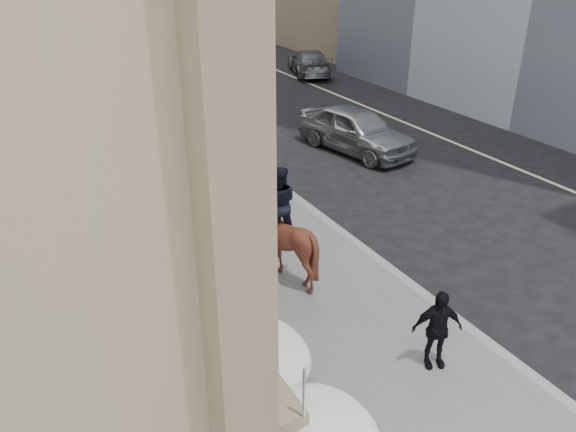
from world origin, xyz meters
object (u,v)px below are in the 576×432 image
Objects in this scene: pedestrian at (437,329)px; car_silver at (356,130)px; mounted_horse_left at (199,215)px; mounted_horse_right at (281,234)px; car_grey at (309,62)px.

car_silver is at bearing 84.28° from pedestrian.
mounted_horse_left is 1.12× the size of mounted_horse_right.
mounted_horse_right reaches higher than car_silver.
pedestrian is at bearing 94.08° from mounted_horse_left.
pedestrian reaches higher than car_grey.
car_silver is (5.37, 10.34, -0.08)m from pedestrian.
pedestrian is at bearing -128.56° from car_silver.
pedestrian is 24.55m from car_grey.
mounted_horse_left is at bearing 135.18° from pedestrian.
car_grey is at bearing -98.91° from mounted_horse_right.
mounted_horse_left is at bearing -159.00° from car_silver.
mounted_horse_right is at bearing 126.69° from pedestrian.
car_silver is (6.42, 6.42, -0.37)m from mounted_horse_right.
mounted_horse_left is 2.05m from mounted_horse_right.
mounted_horse_left reaches higher than car_grey.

